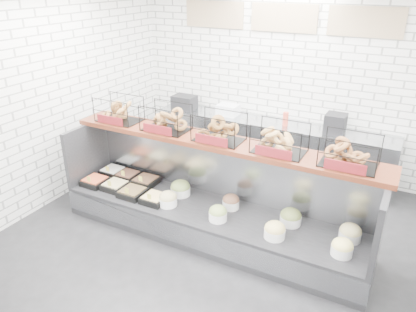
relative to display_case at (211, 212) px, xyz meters
The scene contains 5 objects.
ground 0.48m from the display_case, 87.70° to the right, with size 5.50×5.50×0.00m, color black.
room_shell 1.75m from the display_case, 86.94° to the left, with size 5.02×5.51×3.01m.
display_case is the anchor object (origin of this frame).
bagel_shelf 1.07m from the display_case, 85.47° to the left, with size 4.10×0.50×0.40m.
prep_counter 2.09m from the display_case, 90.01° to the left, with size 4.00×0.60×1.20m.
Camera 1 is at (2.04, -3.61, 3.13)m, focal length 35.00 mm.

